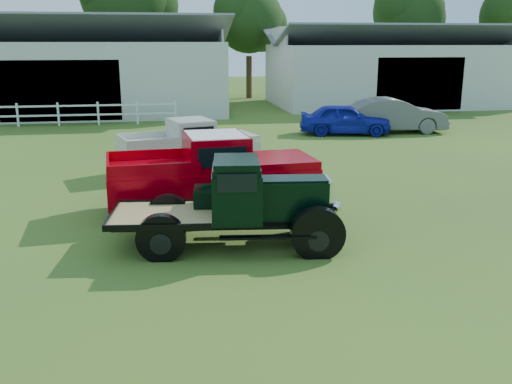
{
  "coord_description": "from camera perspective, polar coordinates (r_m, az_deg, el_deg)",
  "views": [
    {
      "loc": [
        -1.8,
        -10.73,
        4.27
      ],
      "look_at": [
        0.2,
        1.2,
        1.05
      ],
      "focal_mm": 40.0,
      "sensor_mm": 36.0,
      "label": 1
    }
  ],
  "objects": [
    {
      "name": "misc_car_blue",
      "position": [
        27.17,
        8.89,
        7.2
      ],
      "size": [
        4.48,
        2.56,
        1.44
      ],
      "primitive_type": "imported",
      "rotation": [
        0.0,
        0.0,
        1.35
      ],
      "color": "#161CA2",
      "rests_on": "ground"
    },
    {
      "name": "shed_left",
      "position": [
        37.13,
        -17.97,
        11.92
      ],
      "size": [
        18.8,
        10.2,
        5.6
      ],
      "primitive_type": null,
      "color": "beige",
      "rests_on": "ground"
    },
    {
      "name": "vintage_flatbed",
      "position": [
        12.03,
        -2.39,
        -1.13
      ],
      "size": [
        4.99,
        2.42,
        1.9
      ],
      "primitive_type": null,
      "rotation": [
        0.0,
        0.0,
        -0.11
      ],
      "color": "black",
      "rests_on": "ground"
    },
    {
      "name": "red_pickup",
      "position": [
        14.71,
        -4.42,
        2.02
      ],
      "size": [
        5.65,
        2.56,
        2.0
      ],
      "primitive_type": null,
      "rotation": [
        0.0,
        0.0,
        0.08
      ],
      "color": "#AD000B",
      "rests_on": "ground"
    },
    {
      "name": "shed_right",
      "position": [
        40.94,
        13.49,
        12.16
      ],
      "size": [
        16.8,
        9.2,
        5.2
      ],
      "primitive_type": null,
      "color": "beige",
      "rests_on": "ground"
    },
    {
      "name": "misc_car_grey",
      "position": [
        28.28,
        13.57,
        7.47
      ],
      "size": [
        5.1,
        2.22,
        1.63
      ],
      "primitive_type": "imported",
      "rotation": [
        0.0,
        0.0,
        1.47
      ],
      "color": "#585858",
      "rests_on": "ground"
    },
    {
      "name": "fence_rail",
      "position": [
        31.56,
        -20.96,
        7.24
      ],
      "size": [
        14.2,
        0.16,
        1.2
      ],
      "primitive_type": null,
      "color": "white",
      "rests_on": "ground"
    },
    {
      "name": "white_pickup",
      "position": [
        19.21,
        -6.75,
        4.58
      ],
      "size": [
        5.01,
        3.02,
        1.72
      ],
      "primitive_type": null,
      "rotation": [
        0.0,
        0.0,
        0.27
      ],
      "color": "beige",
      "rests_on": "ground"
    },
    {
      "name": "tree_c",
      "position": [
        44.26,
        -0.72,
        15.19
      ],
      "size": [
        5.4,
        5.4,
        9.0
      ],
      "primitive_type": null,
      "color": "black",
      "rests_on": "ground"
    },
    {
      "name": "ground",
      "position": [
        11.69,
        0.01,
        -6.52
      ],
      "size": [
        120.0,
        120.0,
        0.0
      ],
      "primitive_type": "plane",
      "color": "#3A5121"
    },
    {
      "name": "tree_d",
      "position": [
        48.93,
        14.88,
        15.27
      ],
      "size": [
        6.0,
        6.0,
        10.0
      ],
      "primitive_type": null,
      "color": "black",
      "rests_on": "ground"
    },
    {
      "name": "tree_b",
      "position": [
        44.81,
        -12.87,
        16.43
      ],
      "size": [
        6.9,
        6.9,
        11.5
      ],
      "primitive_type": null,
      "color": "black",
      "rests_on": "ground"
    }
  ]
}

